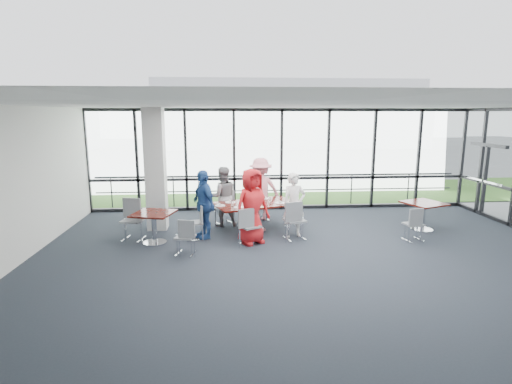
{
  "coord_description": "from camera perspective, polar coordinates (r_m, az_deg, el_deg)",
  "views": [
    {
      "loc": [
        -1.76,
        -7.52,
        3.04
      ],
      "look_at": [
        -1.02,
        2.29,
        1.1
      ],
      "focal_mm": 28.0,
      "sensor_mm": 36.0,
      "label": 1
    }
  ],
  "objects": [
    {
      "name": "floor",
      "position": [
        8.3,
        8.36,
        -10.52
      ],
      "size": [
        12.0,
        10.0,
        0.02
      ],
      "primitive_type": "cube",
      "color": "#222931",
      "rests_on": "ground"
    },
    {
      "name": "ceiling",
      "position": [
        7.72,
        9.05,
        12.22
      ],
      "size": [
        12.0,
        10.0,
        0.04
      ],
      "primitive_type": "cube",
      "color": "white",
      "rests_on": "ground"
    },
    {
      "name": "wall_front",
      "position": [
        3.39,
        28.62,
        -15.39
      ],
      "size": [
        12.0,
        0.1,
        3.2
      ],
      "primitive_type": "cube",
      "color": "silver",
      "rests_on": "ground"
    },
    {
      "name": "curtain_wall_back",
      "position": [
        12.72,
        3.65,
        4.64
      ],
      "size": [
        12.0,
        0.1,
        3.2
      ],
      "primitive_type": "cube",
      "color": "white",
      "rests_on": "ground"
    },
    {
      "name": "exit_door",
      "position": [
        13.82,
        29.88,
        1.39
      ],
      "size": [
        0.12,
        1.6,
        2.1
      ],
      "primitive_type": "cube",
      "color": "black",
      "rests_on": "ground"
    },
    {
      "name": "structural_column",
      "position": [
        10.77,
        -14.16,
        3.14
      ],
      "size": [
        0.5,
        0.5,
        3.2
      ],
      "primitive_type": "cube",
      "color": "silver",
      "rests_on": "ground"
    },
    {
      "name": "apron",
      "position": [
        17.87,
        1.37,
        1.3
      ],
      "size": [
        80.0,
        70.0,
        0.02
      ],
      "primitive_type": "cube",
      "color": "slate",
      "rests_on": "ground"
    },
    {
      "name": "grass_strip",
      "position": [
        15.91,
        2.09,
        0.17
      ],
      "size": [
        80.0,
        5.0,
        0.01
      ],
      "primitive_type": "cube",
      "color": "#305925",
      "rests_on": "ground"
    },
    {
      "name": "hangar_main",
      "position": [
        39.93,
        4.02,
        11.08
      ],
      "size": [
        24.0,
        10.0,
        6.0
      ],
      "primitive_type": "cube",
      "color": "silver",
      "rests_on": "ground"
    },
    {
      "name": "hangar_aux",
      "position": [
        39.07,
        -29.24,
        8.23
      ],
      "size": [
        10.0,
        6.0,
        4.0
      ],
      "primitive_type": "cube",
      "color": "silver",
      "rests_on": "ground"
    },
    {
      "name": "guard_rail",
      "position": [
        13.47,
        3.24,
        0.28
      ],
      "size": [
        12.0,
        0.06,
        0.06
      ],
      "primitive_type": "cylinder",
      "rotation": [
        0.0,
        1.57,
        0.0
      ],
      "color": "#2D2D33",
      "rests_on": "ground"
    },
    {
      "name": "main_table",
      "position": [
        10.41,
        -0.13,
        -2.17
      ],
      "size": [
        2.36,
        1.79,
        0.75
      ],
      "rotation": [
        0.0,
        0.0,
        0.35
      ],
      "color": "black",
      "rests_on": "ground"
    },
    {
      "name": "side_table_left",
      "position": [
        9.72,
        -14.42,
        -3.5
      ],
      "size": [
        1.08,
        1.08,
        0.75
      ],
      "rotation": [
        0.0,
        0.0,
        -0.27
      ],
      "color": "black",
      "rests_on": "ground"
    },
    {
      "name": "side_table_right",
      "position": [
        11.36,
        22.84,
        -1.92
      ],
      "size": [
        1.17,
        1.17,
        0.75
      ],
      "rotation": [
        0.0,
        0.0,
        0.36
      ],
      "color": "black",
      "rests_on": "ground"
    },
    {
      "name": "diner_near_left",
      "position": [
        9.38,
        -0.58,
        -2.05
      ],
      "size": [
        1.04,
        0.93,
        1.79
      ],
      "primitive_type": "imported",
      "rotation": [
        0.0,
        0.0,
        0.52
      ],
      "color": "red",
      "rests_on": "ground"
    },
    {
      "name": "diner_near_right",
      "position": [
        9.95,
        5.46,
        -1.86
      ],
      "size": [
        0.66,
        0.53,
        1.61
      ],
      "primitive_type": "imported",
      "rotation": [
        0.0,
        0.0,
        0.18
      ],
      "color": "white",
      "rests_on": "ground"
    },
    {
      "name": "diner_far_left",
      "position": [
        10.89,
        -4.78,
        -0.65
      ],
      "size": [
        0.86,
        0.6,
        1.63
      ],
      "primitive_type": "imported",
      "rotation": [
        0.0,
        0.0,
        3.29
      ],
      "color": "gray",
      "rests_on": "ground"
    },
    {
      "name": "diner_far_right",
      "position": [
        11.44,
        0.66,
        0.4
      ],
      "size": [
        1.29,
        0.9,
        1.81
      ],
      "primitive_type": "imported",
      "rotation": [
        0.0,
        0.0,
        3.42
      ],
      "color": "pink",
      "rests_on": "ground"
    },
    {
      "name": "diner_end",
      "position": [
        9.88,
        -7.51,
        -1.75
      ],
      "size": [
        0.96,
        1.13,
        1.7
      ],
      "primitive_type": "imported",
      "rotation": [
        0.0,
        0.0,
        -1.06
      ],
      "color": "#274E91",
      "rests_on": "ground"
    },
    {
      "name": "chair_main_nl",
      "position": [
        9.39,
        -0.88,
        -4.92
      ],
      "size": [
        0.58,
        0.58,
        0.88
      ],
      "primitive_type": null,
      "rotation": [
        0.0,
        0.0,
        0.49
      ],
      "color": "gray",
      "rests_on": "ground"
    },
    {
      "name": "chair_main_nr",
      "position": [
        9.81,
        5.55,
        -4.05
      ],
      "size": [
        0.57,
        0.57,
        0.95
      ],
      "primitive_type": null,
      "rotation": [
        0.0,
        0.0,
        0.28
      ],
      "color": "gray",
      "rests_on": "ground"
    },
    {
      "name": "chair_main_fl",
      "position": [
        11.15,
        -4.5,
        -2.38
      ],
      "size": [
        0.59,
        0.59,
        0.87
      ],
      "primitive_type": null,
      "rotation": [
        0.0,
        0.0,
        3.7
      ],
      "color": "gray",
      "rests_on": "ground"
    },
    {
      "name": "chair_main_fr",
      "position": [
        11.54,
        0.54,
        -1.58
      ],
      "size": [
        0.55,
        0.55,
        0.99
      ],
      "primitive_type": null,
      "rotation": [
        0.0,
        0.0,
        3.29
      ],
      "color": "gray",
      "rests_on": "ground"
    },
    {
      "name": "chair_main_end",
      "position": [
        9.89,
        -8.85,
        -4.35
      ],
      "size": [
        0.48,
        0.48,
        0.83
      ],
      "primitive_type": null,
      "rotation": [
        0.0,
        0.0,
        -1.38
      ],
      "color": "gray",
      "rests_on": "ground"
    },
    {
      "name": "chair_spare_la",
      "position": [
        8.87,
        -10.07,
        -6.33
      ],
      "size": [
        0.48,
        0.48,
        0.8
      ],
      "primitive_type": null,
      "rotation": [
        0.0,
        0.0,
        -0.27
      ],
      "color": "gray",
      "rests_on": "ground"
    },
    {
      "name": "chair_spare_lb",
      "position": [
        10.15,
        -17.22,
        -3.92
      ],
      "size": [
        0.57,
        0.57,
        0.97
      ],
      "primitive_type": null,
      "rotation": [
        0.0,
        0.0,
        2.92
      ],
      "color": "gray",
      "rests_on": "ground"
    },
    {
      "name": "chair_spare_r",
      "position": [
        10.39,
        21.59,
        -4.3
      ],
      "size": [
        0.48,
        0.48,
        0.82
      ],
      "primitive_type": null,
      "rotation": [
        0.0,
        0.0,
        0.22
      ],
      "color": "gray",
      "rests_on": "ground"
    },
    {
      "name": "plate_nl",
      "position": [
        9.88,
        -2.5,
        -2.2
      ],
      "size": [
        0.25,
        0.25,
        0.01
      ],
      "primitive_type": "cylinder",
      "color": "white",
      "rests_on": "main_table"
    },
    {
      "name": "plate_nr",
      "position": [
        10.36,
        3.51,
        -1.58
      ],
      "size": [
        0.27,
        0.27,
        0.01
      ],
      "primitive_type": "cylinder",
      "color": "white",
      "rests_on": "main_table"
    },
    {
      "name": "plate_fl",
      "position": [
        10.47,
        -3.66,
        -1.46
      ],
      "size": [
        0.28,
        0.28,
        0.01
      ],
      "primitive_type": "cylinder",
      "color": "white",
      "rests_on": "main_table"
    },
    {
      "name": "plate_fr",
      "position": [
        10.9,
        1.38,
        -0.92
      ],
      "size": [
        0.24,
        0.24,
        0.01
      ],
      "primitive_type": "cylinder",
      "color": "white",
      "rests_on": "main_table"
    },
    {
      "name": "plate_end",
      "position": [
        10.1,
        -5.16,
        -1.95
      ],
      "size": [
        0.26,
        0.26,
        0.01
      ],
      "primitive_type": "cylinder",
      "color": "white",
      "rests_on": "main_table"
    },
    {
      "name": "tumbler_a",
      "position": [
        10.02,
        -1.07,
        -1.67
      ],
      "size": [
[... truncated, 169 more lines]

